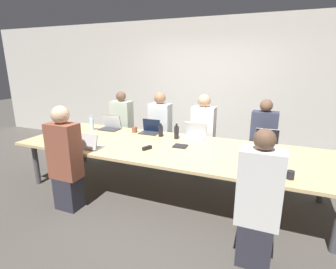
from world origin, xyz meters
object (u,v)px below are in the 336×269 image
Objects in this scene: person_far_midleft at (160,130)px; bottle_far_center at (176,132)px; laptop_near_right at (263,169)px; person_far_left at (122,127)px; cup_near_right at (290,175)px; cup_far_midleft at (135,130)px; bottle_far_left at (92,124)px; stapler at (147,148)px; person_far_center at (203,135)px; laptop_far_midleft at (150,129)px; person_near_left at (65,160)px; laptop_far_right at (267,141)px; laptop_far_center at (195,133)px; cup_near_left at (77,143)px; laptop_far_left at (111,125)px; bottle_far_midleft at (161,131)px; person_near_right at (258,203)px; laptop_near_left at (90,144)px; person_far_right at (263,143)px.

person_far_midleft is 0.82m from bottle_far_center.
person_far_left is (-2.77, 1.52, -0.14)m from laptop_near_right.
cup_near_right is (0.27, -0.00, -0.02)m from laptop_near_right.
cup_far_midleft is 2.67m from cup_near_right.
bottle_far_left reaches higher than stapler.
person_far_center is 5.63× the size of bottle_far_center.
person_near_left is at bearing -107.96° from laptop_far_midleft.
person_near_left reaches higher than laptop_far_right.
laptop_far_center is 2.30× the size of stapler.
person_far_left is 1.51m from bottle_far_center.
person_near_left is at bearing -171.22° from cup_near_right.
person_far_left reaches higher than cup_near_left.
person_far_left is at bearing 96.16° from laptop_far_left.
cup_far_midleft is 1.08m from laptop_far_center.
laptop_far_left is (-2.72, 1.05, 0.00)m from laptop_near_right.
person_near_left is at bearing -124.67° from person_far_center.
bottle_far_midleft is 1.58m from person_near_left.
cup_near_right reaches higher than stapler.
cup_far_midleft is at bearing 11.42° from bottle_far_left.
laptop_far_left is 1.03m from cup_near_left.
bottle_far_left reaches higher than cup_near_left.
laptop_near_left is at bearing -12.21° from person_near_right.
bottle_far_midleft is 0.71× the size of laptop_near_right.
laptop_far_midleft is 2.22m from laptop_near_right.
laptop_far_center is 1.12× the size of laptop_near_left.
laptop_far_center reaches higher than stapler.
person_near_right is 1.00× the size of person_far_right.
laptop_far_center is (1.08, 0.09, 0.03)m from cup_far_midleft.
bottle_far_midleft is at bearing 153.49° from cup_near_right.
person_near_right reaches higher than laptop_far_right.
person_near_right is at bearing -30.07° from laptop_far_left.
laptop_far_left is at bearing 96.31° from cup_near_left.
person_near_right reaches higher than laptop_far_midleft.
person_far_right is at bearing 20.85° from bottle_far_center.
person_far_left is 3.86× the size of laptop_far_center.
bottle_far_midleft is 0.29m from bottle_far_center.
person_near_right reaches higher than bottle_far_center.
cup_near_right is at bearing -19.41° from laptop_far_left.
person_far_left is 14.96× the size of cup_near_left.
laptop_far_right is at bearing -79.09° from person_far_right.
person_far_right is 8.88× the size of stapler.
person_far_right reaches higher than laptop_far_center.
person_far_midleft is at bearing -46.68° from person_near_right.
laptop_far_midleft is 0.29m from bottle_far_midleft.
bottle_far_left reaches higher than laptop_near_right.
person_far_midleft is 4.32× the size of laptop_far_right.
person_far_center is (0.03, 0.39, -0.13)m from laptop_far_center.
bottle_far_center is (-1.38, 1.46, 0.18)m from person_near_right.
bottle_far_midleft is 1.32m from cup_near_left.
laptop_far_midleft reaches higher than cup_far_midleft.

